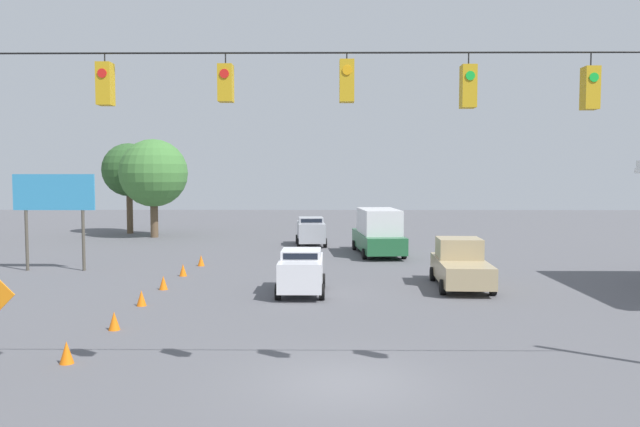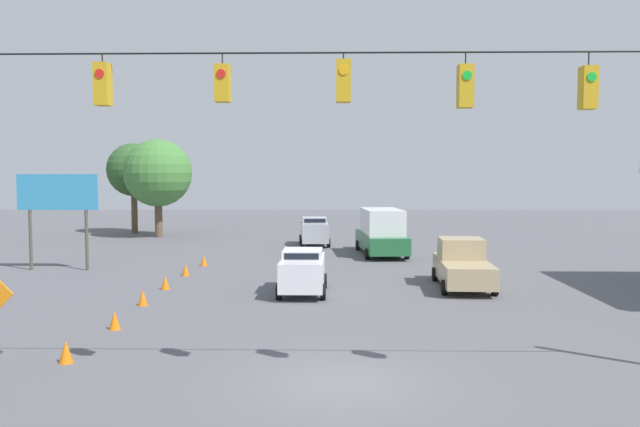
{
  "view_description": "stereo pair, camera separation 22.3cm",
  "coord_description": "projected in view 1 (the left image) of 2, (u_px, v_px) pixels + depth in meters",
  "views": [
    {
      "loc": [
        0.44,
        14.63,
        5.02
      ],
      "look_at": [
        0.66,
        -5.98,
        3.68
      ],
      "focal_mm": 35.0,
      "sensor_mm": 36.0,
      "label": 1
    },
    {
      "loc": [
        0.22,
        14.62,
        5.02
      ],
      "look_at": [
        0.66,
        -5.98,
        3.68
      ],
      "focal_mm": 35.0,
      "sensor_mm": 36.0,
      "label": 2
    }
  ],
  "objects": [
    {
      "name": "ground_plane",
      "position": [
        345.0,
        383.0,
        14.92
      ],
      "size": [
        140.0,
        140.0,
        0.0
      ],
      "primitive_type": "plane",
      "color": "#56565B"
    },
    {
      "name": "overhead_signal_span",
      "position": [
        348.0,
        150.0,
        13.78
      ],
      "size": [
        23.02,
        0.38,
        8.65
      ],
      "color": "slate",
      "rests_on": "ground_plane"
    },
    {
      "name": "sedan_silver_withflow_deep",
      "position": [
        311.0,
        231.0,
        43.11
      ],
      "size": [
        2.26,
        3.97,
        1.97
      ],
      "color": "#A8AAB2",
      "rests_on": "ground_plane"
    },
    {
      "name": "sedan_white_withflow_mid",
      "position": [
        301.0,
        271.0,
        25.9
      ],
      "size": [
        1.98,
        3.94,
        1.86
      ],
      "color": "silver",
      "rests_on": "ground_plane"
    },
    {
      "name": "box_truck_green_oncoming_deep",
      "position": [
        378.0,
        232.0,
        38.29
      ],
      "size": [
        2.99,
        6.96,
        2.82
      ],
      "color": "#236038",
      "rests_on": "ground_plane"
    },
    {
      "name": "pickup_truck_tan_oncoming_far",
      "position": [
        461.0,
        265.0,
        27.44
      ],
      "size": [
        2.46,
        5.32,
        2.12
      ],
      "color": "tan",
      "rests_on": "ground_plane"
    },
    {
      "name": "traffic_cone_nearest",
      "position": [
        67.0,
        352.0,
        16.42
      ],
      "size": [
        0.37,
        0.37,
        0.6
      ],
      "primitive_type": "cone",
      "color": "orange",
      "rests_on": "ground_plane"
    },
    {
      "name": "traffic_cone_second",
      "position": [
        114.0,
        321.0,
        19.93
      ],
      "size": [
        0.37,
        0.37,
        0.6
      ],
      "primitive_type": "cone",
      "color": "orange",
      "rests_on": "ground_plane"
    },
    {
      "name": "traffic_cone_third",
      "position": [
        141.0,
        298.0,
        23.56
      ],
      "size": [
        0.37,
        0.37,
        0.6
      ],
      "primitive_type": "cone",
      "color": "orange",
      "rests_on": "ground_plane"
    },
    {
      "name": "traffic_cone_fourth",
      "position": [
        163.0,
        283.0,
        26.85
      ],
      "size": [
        0.37,
        0.37,
        0.6
      ],
      "primitive_type": "cone",
      "color": "orange",
      "rests_on": "ground_plane"
    },
    {
      "name": "traffic_cone_fifth",
      "position": [
        183.0,
        270.0,
        30.36
      ],
      "size": [
        0.37,
        0.37,
        0.6
      ],
      "primitive_type": "cone",
      "color": "orange",
      "rests_on": "ground_plane"
    },
    {
      "name": "traffic_cone_farthest",
      "position": [
        201.0,
        260.0,
        33.67
      ],
      "size": [
        0.37,
        0.37,
        0.6
      ],
      "primitive_type": "cone",
      "color": "orange",
      "rests_on": "ground_plane"
    },
    {
      "name": "roadside_billboard",
      "position": [
        54.0,
        199.0,
        31.89
      ],
      "size": [
        4.19,
        0.16,
        4.97
      ],
      "color": "#4C473D",
      "rests_on": "ground_plane"
    },
    {
      "name": "tree_horizon_left",
      "position": [
        129.0,
        170.0,
        51.53
      ],
      "size": [
        4.39,
        4.39,
        7.49
      ],
      "color": "brown",
      "rests_on": "ground_plane"
    },
    {
      "name": "tree_horizon_right",
      "position": [
        154.0,
        173.0,
        48.36
      ],
      "size": [
        5.25,
        5.25,
        7.65
      ],
      "color": "brown",
      "rests_on": "ground_plane"
    }
  ]
}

